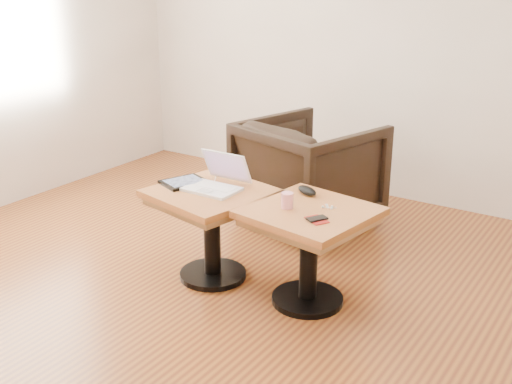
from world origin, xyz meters
The scene contains 11 objects.
room_shell centered at (0.00, 0.00, 1.35)m, with size 4.52×4.52×2.71m.
side_table_left centered at (-0.20, 0.34, 0.41)m, with size 0.71×0.71×0.55m.
side_table_right centered at (0.41, 0.39, 0.41)m, with size 0.68×0.68×0.55m.
laptop centered at (-0.19, 0.39, 0.59)m, with size 0.30×0.30×0.20m.
tablet centered at (-0.40, 0.35, 0.56)m, with size 0.27×0.30×0.02m.
charging_adapter centered at (-0.36, 0.62, 0.56)m, with size 0.04×0.04×0.02m, color white.
glasses_case centered at (0.29, 0.58, 0.57)m, with size 0.15×0.06×0.05m, color black.
striped_cup centered at (0.30, 0.34, 0.59)m, with size 0.07×0.07×0.08m, color #F33E5E.
earbuds_tangle centered at (0.48, 0.46, 0.55)m, with size 0.07×0.05×0.01m.
phone_on_sleeve centered at (0.52, 0.28, 0.55)m, with size 0.14×0.13×0.01m.
armchair centered at (-0.13, 1.37, 0.38)m, with size 0.81×0.83×0.75m, color black.
Camera 1 is at (1.90, -2.36, 1.77)m, focal length 45.00 mm.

